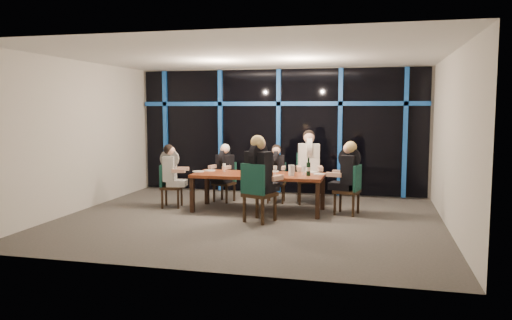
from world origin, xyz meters
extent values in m
plane|color=#524E48|center=(0.00, 0.00, 0.00)|extent=(7.00, 7.00, 0.00)
cube|color=silver|center=(0.00, 3.00, 1.50)|extent=(7.00, 0.04, 3.00)
cube|color=silver|center=(0.00, -3.00, 1.50)|extent=(7.00, 0.04, 3.00)
cube|color=silver|center=(-3.50, 0.00, 1.50)|extent=(0.04, 6.00, 3.00)
cube|color=silver|center=(3.50, 0.00, 1.50)|extent=(0.04, 6.00, 3.00)
cube|color=white|center=(0.00, 0.00, 3.00)|extent=(7.00, 6.00, 0.04)
cube|color=black|center=(0.00, 2.94, 1.50)|extent=(6.86, 0.04, 2.94)
cube|color=#164EAB|center=(-2.90, 2.89, 1.50)|extent=(0.10, 0.10, 2.94)
cube|color=#164EAB|center=(-1.45, 2.89, 1.50)|extent=(0.10, 0.10, 2.94)
cube|color=#164EAB|center=(0.00, 2.89, 1.50)|extent=(0.10, 0.10, 2.94)
cube|color=#164EAB|center=(1.45, 2.89, 1.50)|extent=(0.10, 0.10, 2.94)
cube|color=#164EAB|center=(2.90, 2.89, 1.50)|extent=(0.10, 0.10, 2.94)
cube|color=#164EAB|center=(0.00, 2.89, 2.16)|extent=(6.86, 0.10, 0.10)
cube|color=#FF2D14|center=(1.10, 3.25, 2.15)|extent=(0.60, 0.05, 0.35)
cube|color=brown|center=(0.00, 0.80, 0.72)|extent=(2.60, 1.00, 0.06)
cube|color=black|center=(-1.24, 0.36, 0.34)|extent=(0.08, 0.08, 0.69)
cube|color=black|center=(1.24, 0.36, 0.34)|extent=(0.08, 0.08, 0.69)
cube|color=black|center=(-1.24, 1.24, 0.34)|extent=(0.08, 0.08, 0.69)
cube|color=black|center=(1.24, 1.24, 0.34)|extent=(0.08, 0.08, 0.69)
cube|color=black|center=(-0.96, 1.60, 0.40)|extent=(0.49, 0.49, 0.05)
cube|color=#184D3F|center=(-0.92, 1.77, 0.64)|extent=(0.40, 0.15, 0.45)
cube|color=black|center=(-1.16, 1.48, 0.19)|extent=(0.04, 0.04, 0.38)
cube|color=black|center=(-0.85, 1.40, 0.19)|extent=(0.04, 0.04, 0.38)
cube|color=black|center=(-1.08, 1.79, 0.19)|extent=(0.04, 0.04, 0.38)
cube|color=black|center=(-0.77, 1.71, 0.19)|extent=(0.04, 0.04, 0.38)
cube|color=black|center=(0.17, 1.77, 0.40)|extent=(0.43, 0.43, 0.05)
cube|color=#184D3F|center=(0.15, 1.95, 0.64)|extent=(0.40, 0.08, 0.45)
cube|color=black|center=(0.02, 1.60, 0.19)|extent=(0.04, 0.04, 0.37)
cube|color=black|center=(0.34, 1.62, 0.19)|extent=(0.04, 0.04, 0.37)
cube|color=black|center=(-0.01, 1.92, 0.19)|extent=(0.04, 0.04, 0.37)
cube|color=black|center=(0.31, 1.94, 0.19)|extent=(0.04, 0.04, 0.37)
cube|color=black|center=(0.88, 1.80, 0.50)|extent=(0.60, 0.60, 0.07)
cube|color=#184D3F|center=(0.83, 2.01, 0.80)|extent=(0.50, 0.16, 0.56)
cube|color=black|center=(0.72, 1.56, 0.23)|extent=(0.05, 0.05, 0.47)
cube|color=black|center=(1.12, 1.64, 0.23)|extent=(0.05, 0.05, 0.47)
cube|color=black|center=(0.64, 1.95, 0.23)|extent=(0.05, 0.05, 0.47)
cube|color=black|center=(1.03, 2.04, 0.23)|extent=(0.05, 0.05, 0.47)
cube|color=black|center=(-1.84, 0.75, 0.42)|extent=(0.48, 0.48, 0.06)
cube|color=#184D3F|center=(-2.02, 0.72, 0.66)|extent=(0.12, 0.42, 0.46)
cube|color=black|center=(-1.65, 0.62, 0.19)|extent=(0.04, 0.04, 0.39)
cube|color=black|center=(-1.70, 0.94, 0.19)|extent=(0.04, 0.04, 0.39)
cube|color=black|center=(-1.97, 0.56, 0.19)|extent=(0.04, 0.04, 0.39)
cube|color=black|center=(-2.03, 0.89, 0.19)|extent=(0.04, 0.04, 0.39)
cube|color=black|center=(1.74, 0.89, 0.45)|extent=(0.54, 0.54, 0.06)
cube|color=#184D3F|center=(1.94, 0.84, 0.72)|extent=(0.15, 0.45, 0.50)
cube|color=black|center=(1.61, 1.10, 0.21)|extent=(0.05, 0.05, 0.42)
cube|color=black|center=(1.53, 0.75, 0.21)|extent=(0.05, 0.05, 0.42)
cube|color=black|center=(1.96, 1.02, 0.21)|extent=(0.05, 0.05, 0.42)
cube|color=black|center=(1.88, 0.67, 0.21)|extent=(0.05, 0.05, 0.42)
cube|color=black|center=(0.24, -0.11, 0.50)|extent=(0.65, 0.65, 0.07)
cube|color=#184D3F|center=(0.16, -0.31, 0.80)|extent=(0.48, 0.24, 0.55)
cube|color=black|center=(0.50, 0.01, 0.23)|extent=(0.06, 0.06, 0.47)
cube|color=black|center=(0.13, 0.15, 0.23)|extent=(0.06, 0.06, 0.47)
cube|color=black|center=(0.35, -0.37, 0.23)|extent=(0.06, 0.06, 0.47)
cube|color=black|center=(-0.02, -0.22, 0.23)|extent=(0.06, 0.06, 0.47)
cube|color=black|center=(-0.99, 1.49, 0.49)|extent=(0.41, 0.45, 0.13)
cube|color=black|center=(-0.96, 1.63, 0.79)|extent=(0.40, 0.30, 0.50)
cylinder|color=black|center=(-0.96, 1.63, 0.99)|extent=(0.18, 0.39, 0.38)
sphere|color=tan|center=(-0.96, 1.61, 1.15)|extent=(0.19, 0.19, 0.19)
sphere|color=silver|center=(-0.95, 1.65, 1.17)|extent=(0.21, 0.21, 0.21)
cube|color=tan|center=(-1.18, 1.47, 0.79)|extent=(0.14, 0.28, 0.07)
cube|color=tan|center=(-0.84, 1.38, 0.79)|extent=(0.14, 0.28, 0.07)
cube|color=black|center=(0.18, 1.66, 0.49)|extent=(0.35, 0.40, 0.12)
cube|color=black|center=(0.16, 1.81, 0.79)|extent=(0.37, 0.24, 0.50)
cylinder|color=black|center=(0.16, 1.81, 0.98)|extent=(0.12, 0.38, 0.37)
sphere|color=tan|center=(0.17, 1.79, 1.14)|extent=(0.19, 0.19, 0.19)
sphere|color=black|center=(0.16, 1.82, 1.17)|extent=(0.21, 0.21, 0.21)
cube|color=tan|center=(0.01, 1.58, 0.79)|extent=(0.09, 0.27, 0.07)
cube|color=tan|center=(0.36, 1.61, 0.79)|extent=(0.09, 0.27, 0.07)
cube|color=silver|center=(0.91, 1.67, 0.61)|extent=(0.49, 0.54, 0.16)
cube|color=silver|center=(0.87, 1.84, 0.98)|extent=(0.49, 0.36, 0.63)
cylinder|color=silver|center=(0.87, 1.84, 1.23)|extent=(0.21, 0.48, 0.47)
sphere|color=tan|center=(0.87, 1.82, 1.43)|extent=(0.23, 0.23, 0.23)
sphere|color=black|center=(0.86, 1.86, 1.46)|extent=(0.26, 0.26, 0.26)
cube|color=tan|center=(0.71, 1.53, 0.79)|extent=(0.16, 0.35, 0.09)
cube|color=tan|center=(1.14, 1.62, 0.79)|extent=(0.16, 0.35, 0.09)
cube|color=black|center=(-1.73, 0.77, 0.51)|extent=(0.44, 0.39, 0.13)
cube|color=black|center=(-1.87, 0.75, 0.81)|extent=(0.28, 0.40, 0.52)
cylinder|color=black|center=(-1.87, 0.75, 1.02)|extent=(0.40, 0.16, 0.39)
sphere|color=tan|center=(-1.86, 0.75, 1.18)|extent=(0.19, 0.19, 0.19)
sphere|color=black|center=(-1.89, 0.74, 1.21)|extent=(0.21, 0.21, 0.21)
cube|color=tan|center=(-1.62, 0.60, 0.79)|extent=(0.29, 0.12, 0.07)
cube|color=tan|center=(-1.69, 0.97, 0.79)|extent=(0.29, 0.12, 0.07)
cube|color=black|center=(1.62, 0.91, 0.55)|extent=(0.49, 0.45, 0.14)
cube|color=black|center=(1.78, 0.88, 0.88)|extent=(0.32, 0.44, 0.56)
cylinder|color=black|center=(1.78, 0.88, 1.10)|extent=(0.43, 0.19, 0.42)
sphere|color=tan|center=(1.76, 0.88, 1.28)|extent=(0.21, 0.21, 0.21)
sphere|color=tan|center=(1.80, 0.87, 1.31)|extent=(0.23, 0.23, 0.23)
cube|color=tan|center=(1.59, 1.13, 0.79)|extent=(0.31, 0.15, 0.08)
cube|color=tan|center=(1.50, 0.74, 0.79)|extent=(0.31, 0.15, 0.08)
cube|color=black|center=(0.29, 0.02, 0.61)|extent=(0.54, 0.58, 0.16)
cube|color=black|center=(0.23, -0.15, 0.98)|extent=(0.51, 0.41, 0.62)
cylinder|color=black|center=(0.23, -0.15, 1.22)|extent=(0.28, 0.47, 0.47)
sphere|color=tan|center=(0.23, -0.13, 1.42)|extent=(0.23, 0.23, 0.23)
sphere|color=tan|center=(0.22, -0.17, 1.45)|extent=(0.26, 0.26, 0.26)
cube|color=tan|center=(0.53, 0.02, 0.79)|extent=(0.21, 0.34, 0.09)
cube|color=tan|center=(0.12, 0.18, 0.79)|extent=(0.21, 0.34, 0.09)
cylinder|color=white|center=(-1.11, 1.06, 0.76)|extent=(0.24, 0.24, 0.01)
cylinder|color=white|center=(0.22, 1.21, 0.76)|extent=(0.24, 0.24, 0.01)
cylinder|color=white|center=(1.00, 1.25, 0.76)|extent=(0.24, 0.24, 0.01)
cylinder|color=white|center=(-1.28, 0.85, 0.76)|extent=(0.24, 0.24, 0.01)
cylinder|color=white|center=(1.20, 1.01, 0.76)|extent=(0.24, 0.24, 0.01)
cylinder|color=white|center=(0.45, 0.41, 0.76)|extent=(0.24, 0.24, 0.01)
cylinder|color=black|center=(1.00, 0.77, 0.88)|extent=(0.08, 0.08, 0.26)
cylinder|color=black|center=(1.00, 0.77, 1.06)|extent=(0.03, 0.03, 0.10)
cylinder|color=silver|center=(1.00, 0.77, 0.88)|extent=(0.08, 0.08, 0.07)
cylinder|color=silver|center=(0.69, 0.69, 0.86)|extent=(0.12, 0.12, 0.21)
cylinder|color=silver|center=(0.75, 0.69, 0.88)|extent=(0.02, 0.02, 0.15)
cylinder|color=#FFB04C|center=(-0.04, 0.59, 0.77)|extent=(0.05, 0.05, 0.03)
cylinder|color=silver|center=(-0.31, 0.74, 0.75)|extent=(0.06, 0.06, 0.01)
cylinder|color=silver|center=(-0.31, 0.74, 0.80)|extent=(0.01, 0.01, 0.09)
cylinder|color=silver|center=(-0.31, 0.74, 0.88)|extent=(0.06, 0.06, 0.07)
cylinder|color=silver|center=(0.16, 0.85, 0.75)|extent=(0.07, 0.07, 0.01)
cylinder|color=silver|center=(0.16, 0.85, 0.81)|extent=(0.01, 0.01, 0.10)
cylinder|color=silver|center=(0.16, 0.85, 0.89)|extent=(0.07, 0.07, 0.07)
cylinder|color=white|center=(0.36, 0.72, 0.75)|extent=(0.07, 0.07, 0.01)
cylinder|color=white|center=(0.36, 0.72, 0.81)|extent=(0.01, 0.01, 0.11)
cylinder|color=white|center=(0.36, 0.72, 0.90)|extent=(0.07, 0.07, 0.07)
cylinder|color=silver|center=(-0.77, 0.99, 0.75)|extent=(0.06, 0.06, 0.01)
cylinder|color=silver|center=(-0.77, 0.99, 0.80)|extent=(0.01, 0.01, 0.10)
cylinder|color=silver|center=(-0.77, 0.99, 0.89)|extent=(0.07, 0.07, 0.07)
cylinder|color=silver|center=(0.88, 0.95, 0.75)|extent=(0.06, 0.06, 0.01)
cylinder|color=silver|center=(0.88, 0.95, 0.80)|extent=(0.01, 0.01, 0.10)
cylinder|color=silver|center=(0.88, 0.95, 0.89)|extent=(0.07, 0.07, 0.07)
camera|label=1|loc=(2.28, -8.79, 2.07)|focal=35.00mm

